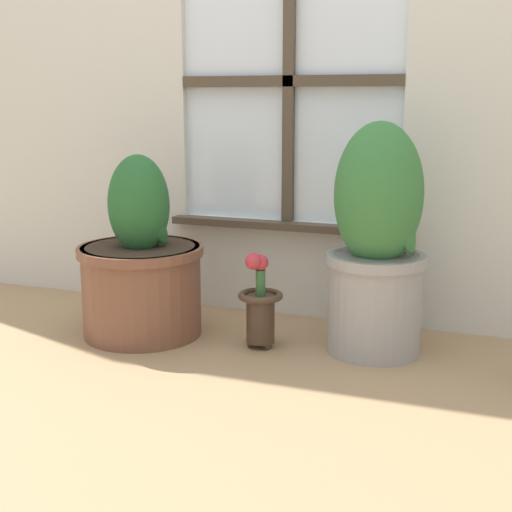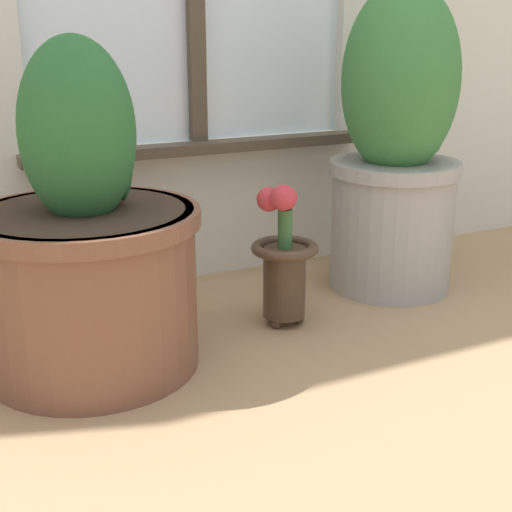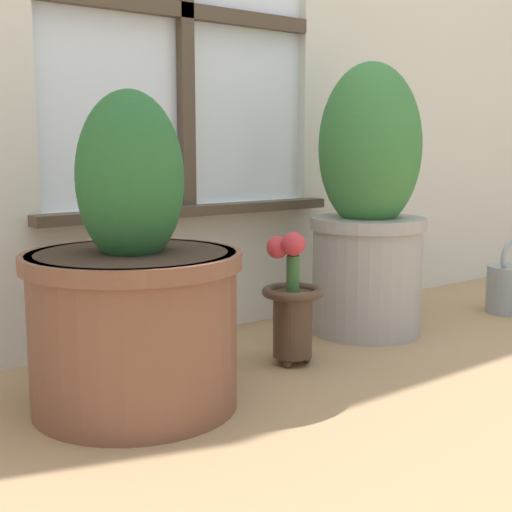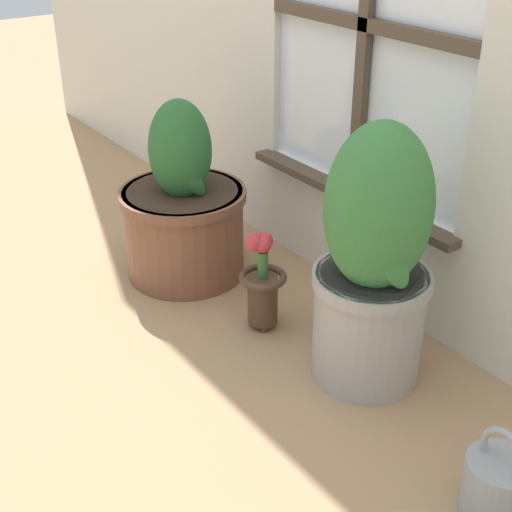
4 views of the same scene
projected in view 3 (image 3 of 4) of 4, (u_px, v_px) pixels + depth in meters
ground_plane at (333, 386)px, 1.41m from camera, size 10.00×10.00×0.00m
potted_plant_left at (133, 294)px, 1.27m from camera, size 0.39×0.39×0.57m
potted_plant_right at (369, 207)px, 1.78m from camera, size 0.29×0.29×0.67m
flower_vase at (292, 302)px, 1.54m from camera, size 0.13×0.13×0.29m
watering_can at (512, 287)px, 2.03m from camera, size 0.25×0.14×0.21m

